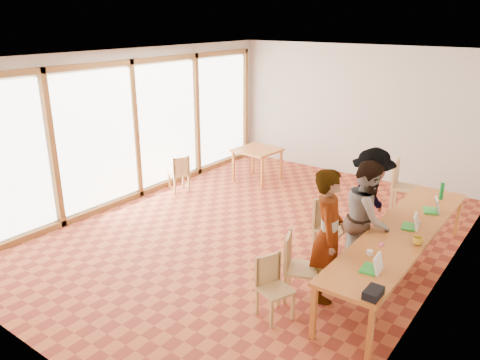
% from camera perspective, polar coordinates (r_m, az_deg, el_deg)
% --- Properties ---
extents(ground, '(8.00, 8.00, 0.00)m').
position_cam_1_polar(ground, '(8.24, 1.88, -6.38)').
color(ground, '#AB4D29').
rests_on(ground, ground).
extents(wall_back, '(6.00, 0.10, 3.00)m').
position_cam_1_polar(wall_back, '(11.15, 13.91, 8.06)').
color(wall_back, beige).
rests_on(wall_back, ground).
extents(wall_front, '(6.00, 0.10, 3.00)m').
position_cam_1_polar(wall_front, '(5.14, -24.44, -6.31)').
color(wall_front, beige).
rests_on(wall_front, ground).
extents(wall_right, '(0.10, 8.00, 3.00)m').
position_cam_1_polar(wall_right, '(6.57, 24.06, -0.82)').
color(wall_right, beige).
rests_on(wall_right, ground).
extents(window_wall, '(0.10, 8.00, 3.00)m').
position_cam_1_polar(window_wall, '(9.65, -12.70, 6.45)').
color(window_wall, white).
rests_on(window_wall, ground).
extents(ceiling, '(6.00, 8.00, 0.04)m').
position_cam_1_polar(ceiling, '(7.44, 2.15, 15.06)').
color(ceiling, white).
rests_on(ceiling, wall_back).
extents(communal_table, '(0.80, 4.00, 0.75)m').
position_cam_1_polar(communal_table, '(6.97, 19.19, -6.15)').
color(communal_table, orange).
rests_on(communal_table, ground).
extents(side_table, '(0.90, 0.90, 0.75)m').
position_cam_1_polar(side_table, '(10.57, 2.14, 3.39)').
color(side_table, orange).
rests_on(side_table, ground).
extents(chair_near, '(0.49, 0.49, 0.43)m').
position_cam_1_polar(chair_near, '(5.94, 3.87, -11.99)').
color(chair_near, tan).
rests_on(chair_near, ground).
extents(chair_mid, '(0.56, 0.56, 0.49)m').
position_cam_1_polar(chair_mid, '(6.25, 6.67, -9.63)').
color(chair_mid, tan).
rests_on(chair_mid, ground).
extents(chair_far, '(0.45, 0.45, 0.51)m').
position_cam_1_polar(chair_far, '(7.42, 10.42, -4.76)').
color(chair_far, tan).
rests_on(chair_far, ground).
extents(chair_empty, '(0.52, 0.52, 0.53)m').
position_cam_1_polar(chair_empty, '(9.47, 18.94, -0.01)').
color(chair_empty, tan).
rests_on(chair_empty, ground).
extents(chair_spare, '(0.50, 0.50, 0.43)m').
position_cam_1_polar(chair_spare, '(9.98, -7.32, 1.19)').
color(chair_spare, tan).
rests_on(chair_spare, ground).
extents(person_near, '(0.66, 0.77, 1.80)m').
position_cam_1_polar(person_near, '(6.19, 10.71, -6.63)').
color(person_near, gray).
rests_on(person_near, ground).
extents(person_mid, '(0.87, 0.99, 1.71)m').
position_cam_1_polar(person_mid, '(6.91, 15.22, -4.55)').
color(person_mid, gray).
rests_on(person_mid, ground).
extents(person_far, '(0.80, 1.21, 1.75)m').
position_cam_1_polar(person_far, '(7.39, 15.59, -2.85)').
color(person_far, gray).
rests_on(person_far, ground).
extents(laptop_near, '(0.24, 0.28, 0.22)m').
position_cam_1_polar(laptop_near, '(5.78, 16.01, -10.09)').
color(laptop_near, green).
rests_on(laptop_near, communal_table).
extents(laptop_mid, '(0.26, 0.29, 0.22)m').
position_cam_1_polar(laptop_mid, '(7.04, 20.29, -5.06)').
color(laptop_mid, green).
rests_on(laptop_mid, communal_table).
extents(laptop_far, '(0.31, 0.32, 0.22)m').
position_cam_1_polar(laptop_far, '(7.72, 22.54, -3.18)').
color(laptop_far, green).
rests_on(laptop_far, communal_table).
extents(yellow_mug, '(0.16, 0.16, 0.10)m').
position_cam_1_polar(yellow_mug, '(6.58, 20.87, -6.97)').
color(yellow_mug, gold).
rests_on(yellow_mug, communal_table).
extents(green_bottle, '(0.07, 0.07, 0.28)m').
position_cam_1_polar(green_bottle, '(8.27, 23.38, -1.26)').
color(green_bottle, '#0E6623').
rests_on(green_bottle, communal_table).
extents(clear_glass, '(0.07, 0.07, 0.09)m').
position_cam_1_polar(clear_glass, '(7.12, 20.81, -4.97)').
color(clear_glass, silver).
rests_on(clear_glass, communal_table).
extents(condiment_cup, '(0.08, 0.08, 0.06)m').
position_cam_1_polar(condiment_cup, '(6.14, 15.54, -8.50)').
color(condiment_cup, white).
rests_on(condiment_cup, communal_table).
extents(pink_phone, '(0.05, 0.10, 0.01)m').
position_cam_1_polar(pink_phone, '(6.43, 16.81, -7.56)').
color(pink_phone, '#EF4479').
rests_on(pink_phone, communal_table).
extents(black_pouch, '(0.16, 0.26, 0.09)m').
position_cam_1_polar(black_pouch, '(5.31, 15.94, -13.10)').
color(black_pouch, black).
rests_on(black_pouch, communal_table).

